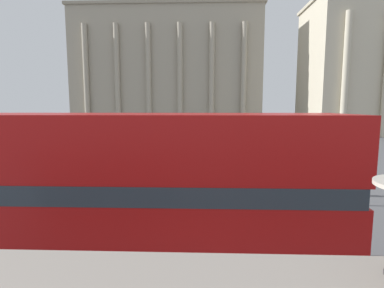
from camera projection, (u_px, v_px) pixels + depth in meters
name	position (u px, v px, depth m)	size (l,w,h in m)	color
double_decker_bus	(127.00, 187.00, 7.53)	(10.84, 2.70, 4.14)	black
plaza_building_left	(169.00, 72.00, 57.99)	(34.03, 15.88, 21.86)	#A39984
traffic_light_near	(281.00, 147.00, 13.11)	(0.42, 0.24, 3.95)	black
traffic_light_mid	(244.00, 139.00, 18.67)	(0.42, 0.24, 3.50)	black
car_navy	(170.00, 150.00, 24.98)	(4.20, 1.93, 1.35)	black
pedestrian_olive	(250.00, 183.00, 13.28)	(0.32, 0.32, 1.65)	#282B33
pedestrian_grey	(318.00, 174.00, 14.61)	(0.32, 0.32, 1.83)	#282B33
pedestrian_yellow	(133.00, 146.00, 25.27)	(0.32, 0.32, 1.71)	#282B33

